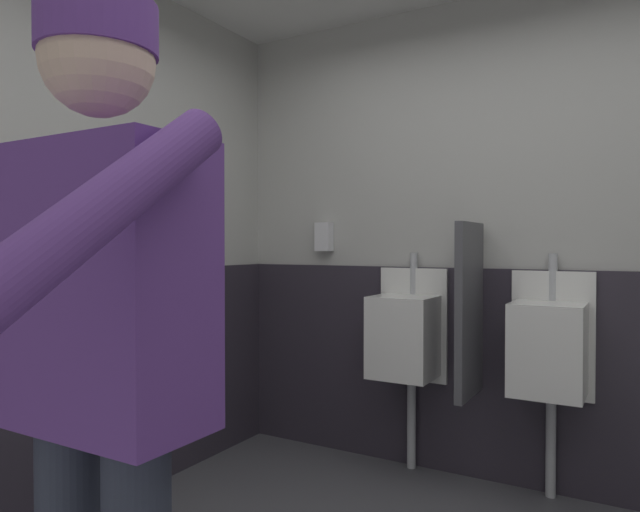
{
  "coord_description": "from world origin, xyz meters",
  "views": [
    {
      "loc": [
        0.62,
        -1.51,
        1.28
      ],
      "look_at": [
        -0.2,
        -0.11,
        1.25
      ],
      "focal_mm": 31.72,
      "sensor_mm": 36.0,
      "label": 1
    }
  ],
  "objects_px": {
    "urinal_middle": "(549,347)",
    "person": "(97,338)",
    "urinal_left": "(406,335)",
    "soap_dispenser": "(324,237)"
  },
  "relations": [
    {
      "from": "urinal_left",
      "to": "soap_dispenser",
      "type": "relative_size",
      "value": 6.89
    },
    {
      "from": "urinal_left",
      "to": "urinal_middle",
      "type": "bearing_deg",
      "value": 0.0
    },
    {
      "from": "urinal_middle",
      "to": "soap_dispenser",
      "type": "relative_size",
      "value": 6.89
    },
    {
      "from": "urinal_left",
      "to": "person",
      "type": "relative_size",
      "value": 0.69
    },
    {
      "from": "urinal_left",
      "to": "urinal_middle",
      "type": "xyz_separation_m",
      "value": [
        0.75,
        0.0,
        0.0
      ]
    },
    {
      "from": "urinal_left",
      "to": "urinal_middle",
      "type": "relative_size",
      "value": 1.0
    },
    {
      "from": "urinal_middle",
      "to": "person",
      "type": "relative_size",
      "value": 0.69
    },
    {
      "from": "urinal_left",
      "to": "person",
      "type": "bearing_deg",
      "value": -86.09
    },
    {
      "from": "urinal_left",
      "to": "urinal_middle",
      "type": "height_order",
      "value": "same"
    },
    {
      "from": "urinal_left",
      "to": "soap_dispenser",
      "type": "bearing_deg",
      "value": 168.68
    }
  ]
}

